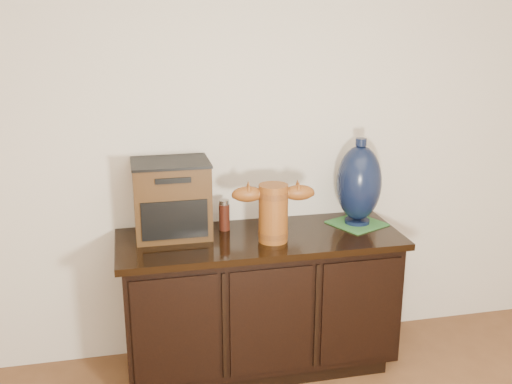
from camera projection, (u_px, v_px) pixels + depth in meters
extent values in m
plane|color=beige|center=(249.00, 122.00, 3.18)|extent=(4.50, 0.00, 4.50)
cube|color=black|center=(259.00, 358.00, 3.28)|extent=(1.29, 0.45, 0.08)
cube|color=black|center=(260.00, 298.00, 3.18)|extent=(1.40, 0.50, 0.64)
cube|color=black|center=(260.00, 239.00, 3.08)|extent=(1.46, 0.56, 0.03)
cube|color=black|center=(176.00, 332.00, 2.85)|extent=(0.41, 0.01, 0.56)
cube|color=black|center=(271.00, 322.00, 2.94)|extent=(0.41, 0.01, 0.56)
cube|color=black|center=(360.00, 312.00, 3.04)|extent=(0.41, 0.01, 0.56)
cylinder|color=brown|center=(273.00, 213.00, 2.97)|extent=(0.16, 0.16, 0.29)
cylinder|color=#3C1B0B|center=(273.00, 233.00, 3.00)|extent=(0.17, 0.17, 0.03)
cylinder|color=#3C1B0B|center=(273.00, 194.00, 2.94)|extent=(0.17, 0.17, 0.03)
ellipsoid|color=brown|center=(248.00, 194.00, 2.93)|extent=(0.16, 0.09, 0.08)
ellipsoid|color=brown|center=(299.00, 193.00, 2.95)|extent=(0.16, 0.09, 0.08)
cube|color=#3C240F|center=(172.00, 199.00, 3.05)|extent=(0.38, 0.30, 0.38)
cube|color=black|center=(175.00, 220.00, 2.92)|extent=(0.32, 0.01, 0.19)
cube|color=black|center=(170.00, 162.00, 3.00)|extent=(0.39, 0.31, 0.01)
cube|color=#316D31|center=(357.00, 223.00, 3.25)|extent=(0.33, 0.33, 0.01)
cylinder|color=black|center=(357.00, 221.00, 3.25)|extent=(0.13, 0.13, 0.02)
ellipsoid|color=black|center=(359.00, 183.00, 3.19)|extent=(0.32, 0.32, 0.41)
cylinder|color=black|center=(361.00, 142.00, 3.12)|extent=(0.06, 0.06, 0.04)
cylinder|color=#611F10|center=(224.00, 217.00, 3.15)|extent=(0.06, 0.06, 0.14)
cylinder|color=silver|center=(224.00, 202.00, 3.12)|extent=(0.05, 0.05, 0.02)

